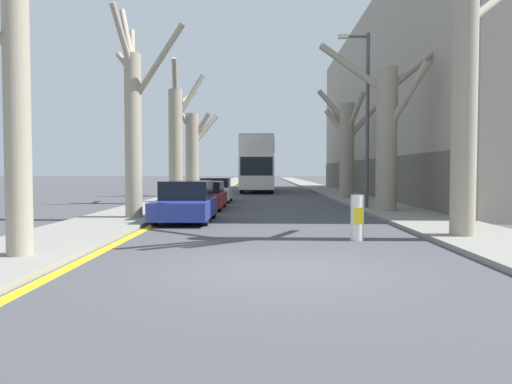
% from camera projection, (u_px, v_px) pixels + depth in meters
% --- Properties ---
extents(ground_plane, '(300.00, 300.00, 0.00)m').
position_uv_depth(ground_plane, '(277.00, 270.00, 8.76)').
color(ground_plane, '#424247').
extents(sidewalk_left, '(2.81, 120.00, 0.12)m').
position_uv_depth(sidewalk_left, '(219.00, 185.00, 58.77)').
color(sidewalk_left, gray).
rests_on(sidewalk_left, ground).
extents(sidewalk_right, '(2.81, 120.00, 0.12)m').
position_uv_depth(sidewalk_right, '(310.00, 185.00, 58.64)').
color(sidewalk_right, gray).
rests_on(sidewalk_right, ground).
extents(building_facade_right, '(10.08, 38.26, 12.60)m').
position_uv_depth(building_facade_right, '(433.00, 106.00, 34.91)').
color(building_facade_right, '#9E9384').
rests_on(building_facade_right, ground).
extents(kerb_line_stripe, '(0.24, 120.00, 0.01)m').
position_uv_depth(kerb_line_stripe, '(233.00, 185.00, 58.76)').
color(kerb_line_stripe, yellow).
rests_on(kerb_line_stripe, ground).
extents(street_tree_left_0, '(3.64, 2.80, 7.97)m').
position_uv_depth(street_tree_left_0, '(11.00, 61.00, 9.44)').
color(street_tree_left_0, gray).
rests_on(street_tree_left_0, ground).
extents(street_tree_left_1, '(2.89, 2.95, 7.87)m').
position_uv_depth(street_tree_left_1, '(133.00, 119.00, 17.40)').
color(street_tree_left_1, gray).
rests_on(street_tree_left_1, ground).
extents(street_tree_left_2, '(1.89, 3.26, 7.42)m').
position_uv_depth(street_tree_left_2, '(177.00, 140.00, 26.09)').
color(street_tree_left_2, gray).
rests_on(street_tree_left_2, ground).
extents(street_tree_left_3, '(2.92, 1.88, 6.14)m').
position_uv_depth(street_tree_left_3, '(193.00, 151.00, 33.79)').
color(street_tree_left_3, gray).
rests_on(street_tree_left_3, ground).
extents(street_tree_right_0, '(4.07, 4.82, 8.84)m').
position_uv_depth(street_tree_right_0, '(466.00, 62.00, 12.39)').
color(street_tree_right_0, gray).
rests_on(street_tree_right_0, ground).
extents(street_tree_right_1, '(4.66, 3.33, 7.38)m').
position_uv_depth(street_tree_right_1, '(386.00, 131.00, 20.59)').
color(street_tree_right_1, gray).
rests_on(street_tree_right_1, ground).
extents(street_tree_right_2, '(3.65, 3.00, 6.70)m').
position_uv_depth(street_tree_right_2, '(346.00, 144.00, 30.16)').
color(street_tree_right_2, gray).
rests_on(street_tree_right_2, ground).
extents(double_decker_bus, '(2.63, 10.87, 4.45)m').
position_uv_depth(double_decker_bus, '(257.00, 161.00, 41.33)').
color(double_decker_bus, silver).
rests_on(double_decker_bus, ground).
extents(parked_car_0, '(1.81, 4.16, 1.39)m').
position_uv_depth(parked_car_0, '(186.00, 202.00, 17.10)').
color(parked_car_0, navy).
rests_on(parked_car_0, ground).
extents(parked_car_1, '(1.74, 4.36, 1.25)m').
position_uv_depth(parked_car_1, '(205.00, 196.00, 22.66)').
color(parked_car_1, maroon).
rests_on(parked_car_1, ground).
extents(parked_car_2, '(1.73, 3.94, 1.33)m').
position_uv_depth(parked_car_2, '(216.00, 190.00, 27.85)').
color(parked_car_2, silver).
rests_on(parked_car_2, ground).
extents(lamp_post, '(1.40, 0.20, 7.71)m').
position_uv_depth(lamp_post, '(365.00, 112.00, 21.75)').
color(lamp_post, '#4C4F54').
rests_on(lamp_post, ground).
extents(traffic_bollard, '(0.33, 0.34, 1.14)m').
position_uv_depth(traffic_bollard, '(357.00, 218.00, 12.48)').
color(traffic_bollard, white).
rests_on(traffic_bollard, ground).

